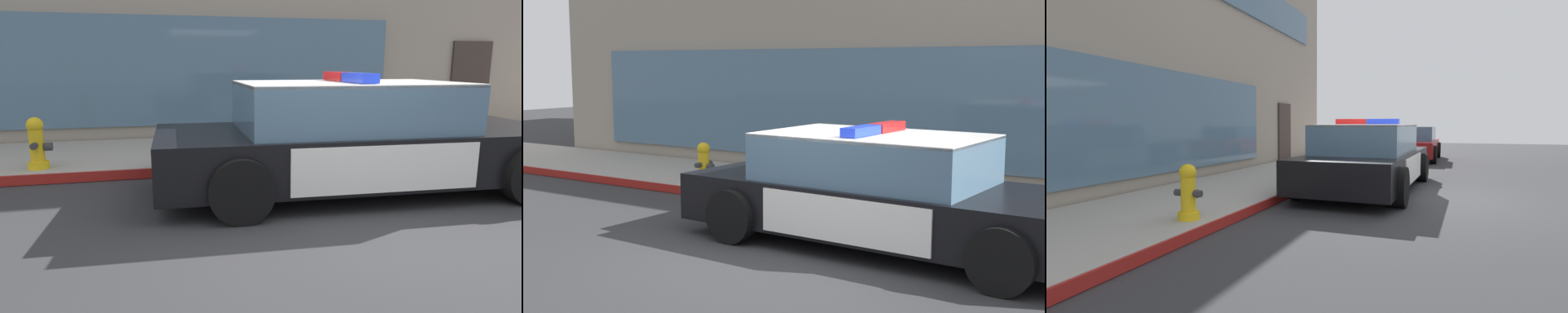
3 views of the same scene
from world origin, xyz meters
The scene contains 6 objects.
ground centered at (0.00, 0.00, 0.00)m, with size 48.00×48.00×0.00m, color #303033.
sidewalk centered at (0.00, 3.45, 0.07)m, with size 48.00×2.63×0.15m, color #A39E93.
curb_red_paint centered at (0.00, 2.12, 0.08)m, with size 28.80×0.04×0.14m, color maroon.
storefront_building centered at (-0.23, 10.10, 3.49)m, with size 18.56×10.67×6.99m.
police_cruiser centered at (0.71, 0.92, 0.68)m, with size 5.16×2.25×1.49m.
fire_hydrant centered at (-3.39, 2.46, 0.50)m, with size 0.34×0.39×0.73m.
Camera 1 is at (-1.75, -4.16, 1.60)m, focal length 30.42 mm.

